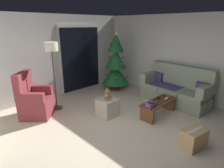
# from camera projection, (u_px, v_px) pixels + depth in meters

# --- Properties ---
(ground_plane) EXTENTS (7.00, 7.00, 0.00)m
(ground_plane) POSITION_uv_depth(u_px,v_px,m) (122.00, 134.00, 3.92)
(ground_plane) COLOR beige
(wall_back) EXTENTS (5.72, 0.12, 2.50)m
(wall_back) POSITION_uv_depth(u_px,v_px,m) (48.00, 57.00, 5.60)
(wall_back) COLOR beige
(wall_back) RESTS_ON ground
(wall_right) EXTENTS (0.12, 6.00, 2.50)m
(wall_right) POSITION_uv_depth(u_px,v_px,m) (188.00, 58.00, 5.45)
(wall_right) COLOR beige
(wall_right) RESTS_ON ground
(patio_door_frame) EXTENTS (1.60, 0.02, 2.20)m
(patio_door_frame) POSITION_uv_depth(u_px,v_px,m) (81.00, 58.00, 6.38)
(patio_door_frame) COLOR silver
(patio_door_frame) RESTS_ON ground
(patio_door_glass) EXTENTS (1.50, 0.02, 2.10)m
(patio_door_glass) POSITION_uv_depth(u_px,v_px,m) (81.00, 59.00, 6.38)
(patio_door_glass) COLOR black
(patio_door_glass) RESTS_ON ground
(couch) EXTENTS (0.91, 1.99, 1.08)m
(couch) POSITION_uv_depth(u_px,v_px,m) (175.00, 90.00, 5.37)
(couch) COLOR gray
(couch) RESTS_ON ground
(coffee_table) EXTENTS (1.10, 0.40, 0.39)m
(coffee_table) POSITION_uv_depth(u_px,v_px,m) (158.00, 106.00, 4.64)
(coffee_table) COLOR brown
(coffee_table) RESTS_ON ground
(remote_white) EXTENTS (0.16, 0.06, 0.02)m
(remote_white) POSITION_uv_depth(u_px,v_px,m) (166.00, 98.00, 4.75)
(remote_white) COLOR silver
(remote_white) RESTS_ON coffee_table
(remote_black) EXTENTS (0.13, 0.15, 0.02)m
(remote_black) POSITION_uv_depth(u_px,v_px,m) (158.00, 98.00, 4.75)
(remote_black) COLOR black
(remote_black) RESTS_ON coffee_table
(book_stack) EXTENTS (0.27, 0.22, 0.08)m
(book_stack) POSITION_uv_depth(u_px,v_px,m) (150.00, 104.00, 4.31)
(book_stack) COLOR #6B3D7A
(book_stack) RESTS_ON coffee_table
(cell_phone) EXTENTS (0.13, 0.16, 0.01)m
(cell_phone) POSITION_uv_depth(u_px,v_px,m) (151.00, 103.00, 4.27)
(cell_phone) COLOR black
(cell_phone) RESTS_ON book_stack
(christmas_tree) EXTENTS (0.94, 0.94, 1.99)m
(christmas_tree) POSITION_uv_depth(u_px,v_px,m) (116.00, 64.00, 6.37)
(christmas_tree) COLOR #4C1E19
(christmas_tree) RESTS_ON ground
(armchair) EXTENTS (0.97, 0.97, 1.13)m
(armchair) POSITION_uv_depth(u_px,v_px,m) (34.00, 101.00, 4.58)
(armchair) COLOR maroon
(armchair) RESTS_ON ground
(floor_lamp) EXTENTS (0.32, 0.32, 1.78)m
(floor_lamp) POSITION_uv_depth(u_px,v_px,m) (52.00, 53.00, 4.64)
(floor_lamp) COLOR #2D2D30
(floor_lamp) RESTS_ON ground
(ottoman) EXTENTS (0.44, 0.44, 0.44)m
(ottoman) POSITION_uv_depth(u_px,v_px,m) (107.00, 107.00, 4.64)
(ottoman) COLOR #B2A893
(ottoman) RESTS_ON ground
(teddy_bear_chestnut) EXTENTS (0.21, 0.21, 0.29)m
(teddy_bear_chestnut) POSITION_uv_depth(u_px,v_px,m) (108.00, 95.00, 4.54)
(teddy_bear_chestnut) COLOR brown
(teddy_bear_chestnut) RESTS_ON ottoman
(cardboard_box_taped_mid_floor) EXTENTS (0.52, 0.40, 0.36)m
(cardboard_box_taped_mid_floor) POSITION_uv_depth(u_px,v_px,m) (194.00, 138.00, 3.46)
(cardboard_box_taped_mid_floor) COLOR tan
(cardboard_box_taped_mid_floor) RESTS_ON ground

